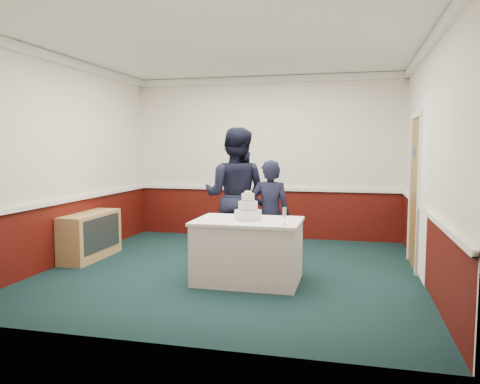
% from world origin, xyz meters
% --- Properties ---
extents(ground, '(5.00, 5.00, 0.00)m').
position_xyz_m(ground, '(0.00, 0.00, 0.00)').
color(ground, black).
rests_on(ground, ground).
extents(room_shell, '(5.00, 5.00, 3.00)m').
position_xyz_m(room_shell, '(0.08, 0.61, 1.97)').
color(room_shell, silver).
rests_on(room_shell, ground).
extents(sideboard, '(0.41, 1.20, 0.70)m').
position_xyz_m(sideboard, '(-2.28, 0.18, 0.35)').
color(sideboard, tan).
rests_on(sideboard, ground).
extents(cake_table, '(1.32, 0.92, 0.79)m').
position_xyz_m(cake_table, '(0.33, -0.47, 0.40)').
color(cake_table, white).
rests_on(cake_table, ground).
extents(wedding_cake, '(0.35, 0.35, 0.36)m').
position_xyz_m(wedding_cake, '(0.33, -0.47, 0.90)').
color(wedding_cake, white).
rests_on(wedding_cake, cake_table).
extents(cake_knife, '(0.03, 0.22, 0.00)m').
position_xyz_m(cake_knife, '(0.30, -0.67, 0.79)').
color(cake_knife, silver).
rests_on(cake_knife, cake_table).
extents(champagne_flute, '(0.05, 0.05, 0.21)m').
position_xyz_m(champagne_flute, '(0.83, -0.75, 0.93)').
color(champagne_flute, silver).
rests_on(champagne_flute, cake_table).
extents(person_man, '(1.01, 0.82, 1.98)m').
position_xyz_m(person_man, '(-0.05, 0.41, 0.99)').
color(person_man, black).
rests_on(person_man, ground).
extents(person_woman, '(0.58, 0.40, 1.52)m').
position_xyz_m(person_woman, '(0.48, 0.24, 0.76)').
color(person_woman, black).
rests_on(person_woman, ground).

